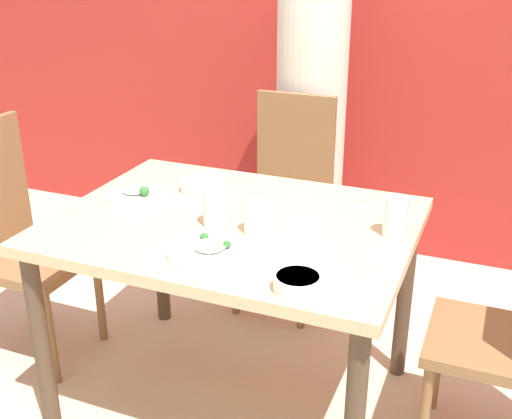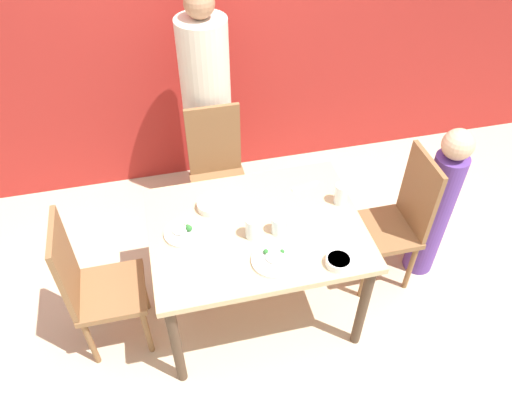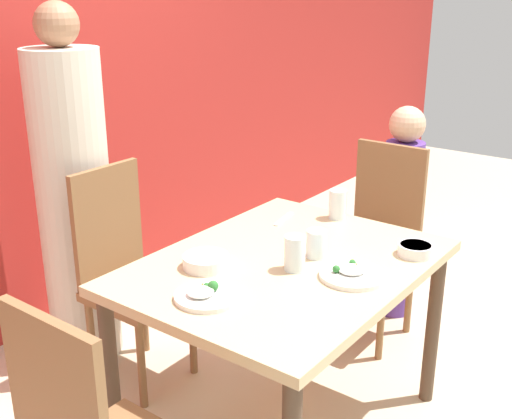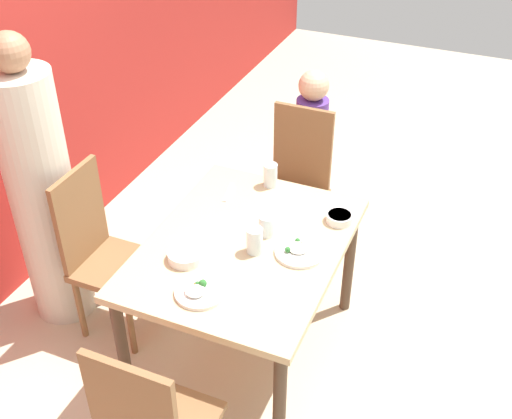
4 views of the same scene
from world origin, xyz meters
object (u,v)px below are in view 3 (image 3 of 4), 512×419
person_adult (75,203)px  glass_water_tall (316,244)px  chair_adult_spot (127,271)px  chair_child_spot (377,238)px  plate_rice_adult (352,274)px  bowl_curry (206,261)px  person_child (400,216)px

person_adult → glass_water_tall: bearing=-80.6°
chair_adult_spot → glass_water_tall: chair_adult_spot is taller
chair_child_spot → plate_rice_adult: (-0.93, -0.35, 0.25)m
chair_adult_spot → glass_water_tall: bearing=-77.2°
chair_child_spot → bowl_curry: 1.22m
chair_adult_spot → glass_water_tall: size_ratio=9.15×
chair_adult_spot → bowl_curry: 0.67m
person_child → glass_water_tall: 1.15m
person_child → bowl_curry: 1.47m
chair_adult_spot → plate_rice_adult: (0.12, -1.09, 0.25)m
chair_adult_spot → person_adult: bearing=90.0°
chair_child_spot → chair_adult_spot: bearing=-125.1°
person_child → plate_rice_adult: 1.26m
person_adult → plate_rice_adult: (0.12, -1.42, -0.01)m
chair_child_spot → plate_rice_adult: size_ratio=4.16×
plate_rice_adult → bowl_curry: bearing=117.8°
bowl_curry → glass_water_tall: 0.44m
bowl_curry → glass_water_tall: bearing=-40.0°
person_adult → person_child: person_adult is taller
person_adult → plate_rice_adult: size_ratio=7.05×
person_adult → bowl_curry: (-0.13, -0.94, 0.00)m
plate_rice_adult → chair_child_spot: bearing=20.6°
chair_child_spot → person_child: person_child is taller
chair_child_spot → plate_rice_adult: chair_child_spot is taller
chair_adult_spot → person_child: size_ratio=0.86×
person_adult → glass_water_tall: size_ratio=15.51×
chair_adult_spot → plate_rice_adult: chair_adult_spot is taller
person_child → plate_rice_adult: (-1.19, -0.35, 0.20)m
chair_adult_spot → person_child: person_child is taller
chair_child_spot → bowl_curry: size_ratio=5.74×
chair_adult_spot → person_adult: 0.42m
person_adult → bowl_curry: person_adult is taller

